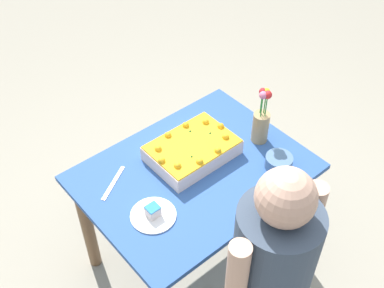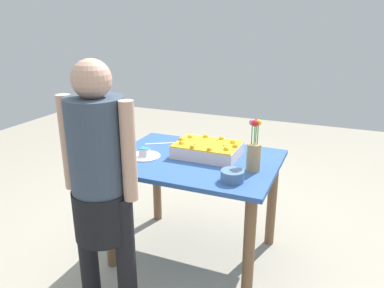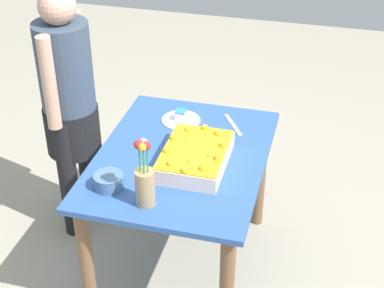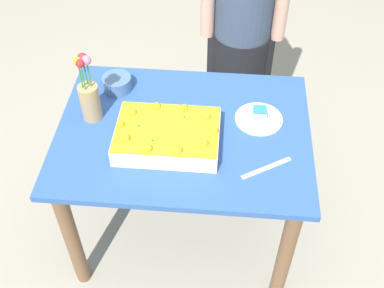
# 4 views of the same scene
# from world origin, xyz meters

# --- Properties ---
(ground_plane) EXTENTS (8.00, 8.00, 0.00)m
(ground_plane) POSITION_xyz_m (0.00, 0.00, 0.00)
(ground_plane) COLOR #A09886
(dining_table) EXTENTS (1.13, 0.85, 0.76)m
(dining_table) POSITION_xyz_m (0.00, 0.00, 0.62)
(dining_table) COLOR #2F569B
(dining_table) RESTS_ON ground_plane
(sheet_cake) EXTENTS (0.44, 0.31, 0.11)m
(sheet_cake) POSITION_xyz_m (-0.06, -0.09, 0.80)
(sheet_cake) COLOR #F9D9CB
(sheet_cake) RESTS_ON dining_table
(serving_plate_with_slice) EXTENTS (0.22, 0.22, 0.06)m
(serving_plate_with_slice) POSITION_xyz_m (0.33, 0.10, 0.77)
(serving_plate_with_slice) COLOR white
(serving_plate_with_slice) RESTS_ON dining_table
(cake_knife) EXTENTS (0.21, 0.14, 0.00)m
(cake_knife) POSITION_xyz_m (0.36, -0.19, 0.76)
(cake_knife) COLOR silver
(cake_knife) RESTS_ON dining_table
(flower_vase) EXTENTS (0.09, 0.09, 0.34)m
(flower_vase) POSITION_xyz_m (-0.42, 0.05, 0.88)
(flower_vase) COLOR tan
(flower_vase) RESTS_ON dining_table
(fruit_bowl) EXTENTS (0.14, 0.14, 0.07)m
(fruit_bowl) POSITION_xyz_m (-0.35, 0.26, 0.79)
(fruit_bowl) COLOR #4C6D95
(fruit_bowl) RESTS_ON dining_table
(person_standing) EXTENTS (0.45, 0.31, 1.49)m
(person_standing) POSITION_xyz_m (0.25, 0.72, 0.85)
(person_standing) COLOR black
(person_standing) RESTS_ON ground_plane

